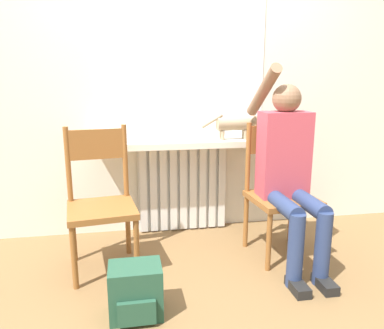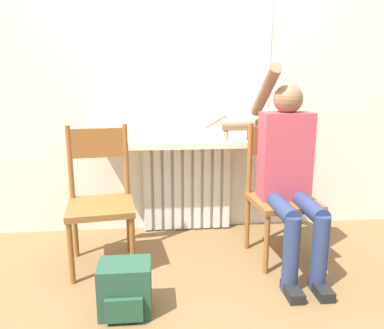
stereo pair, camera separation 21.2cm
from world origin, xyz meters
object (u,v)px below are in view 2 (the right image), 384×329
Objects in this scene: person at (289,169)px; backpack at (125,289)px; cat at (242,124)px; chair_left at (100,197)px; chair_right at (281,192)px.

person is 4.70× the size of backpack.
backpack is at bearing -130.29° from cat.
person is 2.87× the size of cat.
chair_left is 3.30× the size of backpack.
person is at bearing -69.49° from cat.
chair_right is at bearing 29.47° from backpack.
person reaches higher than cat.
backpack is at bearing -155.89° from person.
chair_left is 0.72m from backpack.
chair_right is 0.24m from person.
chair_left is 1.27m from chair_right.
person is (1.27, -0.12, 0.20)m from chair_left.
person is 0.63m from cat.
chair_left reaches higher than backpack.
chair_right is 0.70× the size of person.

